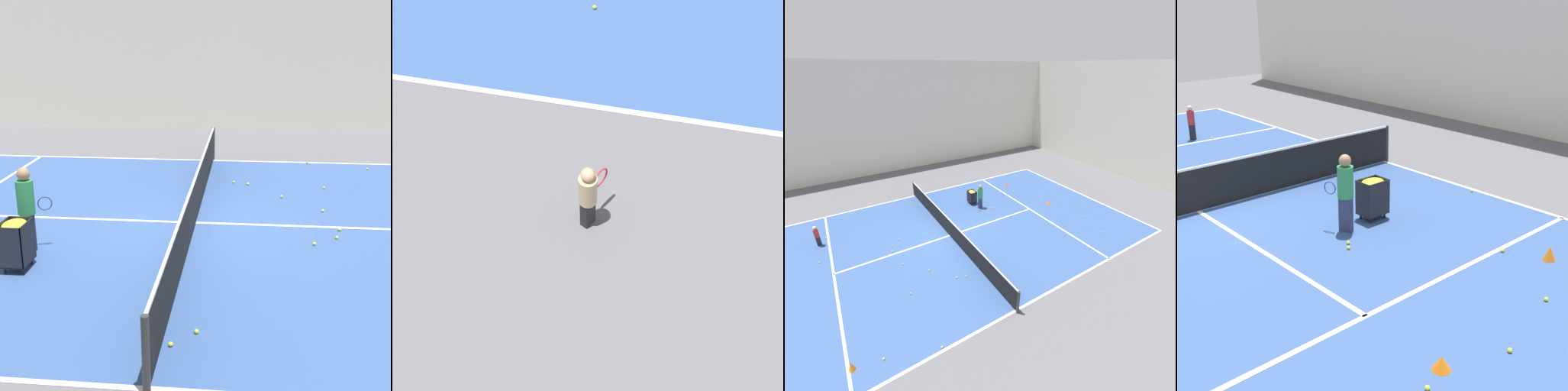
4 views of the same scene
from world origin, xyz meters
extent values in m
cube|color=white|center=(0.00, -10.51, 0.01)|extent=(11.67, 0.10, 0.00)
cube|color=black|center=(-0.36, -12.50, 0.25)|extent=(0.18, 0.21, 0.50)
cylinder|color=tan|center=(-0.36, -12.50, 0.73)|extent=(0.30, 0.30, 0.45)
sphere|color=tan|center=(-0.36, -12.50, 1.04)|extent=(0.17, 0.17, 0.17)
torus|color=#B22D2D|center=(-0.26, -12.21, 0.62)|extent=(0.16, 0.26, 0.28)
sphere|color=yellow|center=(-1.09, -8.26, 0.04)|extent=(0.07, 0.07, 0.07)
camera|label=1|loc=(-11.35, -1.12, 4.24)|focal=50.00mm
camera|label=2|loc=(0.35, -16.03, 5.99)|focal=50.00mm
camera|label=3|loc=(11.12, -4.83, 8.38)|focal=24.00mm
camera|label=4|loc=(4.77, 11.21, 4.72)|focal=50.00mm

